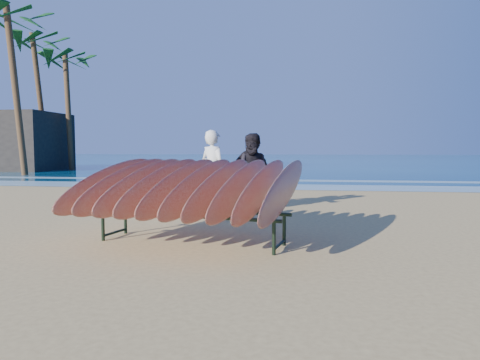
{
  "coord_description": "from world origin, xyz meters",
  "views": [
    {
      "loc": [
        1.19,
        -7.21,
        1.55
      ],
      "look_at": [
        0.0,
        0.8,
        0.95
      ],
      "focal_mm": 32.0,
      "sensor_mm": 36.0,
      "label": 1
    }
  ],
  "objects_px": {
    "person_white": "(213,171)",
    "palm_right": "(38,45)",
    "palm_left": "(13,21)",
    "person_dark_b": "(251,173)",
    "surfboard_rack": "(191,187)",
    "person_dark_a": "(255,172)",
    "palm_mid": "(67,62)"
  },
  "relations": [
    {
      "from": "surfboard_rack",
      "to": "person_white",
      "type": "height_order",
      "value": "person_white"
    },
    {
      "from": "palm_right",
      "to": "palm_mid",
      "type": "bearing_deg",
      "value": -1.67
    },
    {
      "from": "person_white",
      "to": "palm_left",
      "type": "bearing_deg",
      "value": -8.06
    },
    {
      "from": "person_dark_b",
      "to": "surfboard_rack",
      "type": "bearing_deg",
      "value": 57.27
    },
    {
      "from": "palm_left",
      "to": "person_dark_b",
      "type": "bearing_deg",
      "value": -37.36
    },
    {
      "from": "palm_mid",
      "to": "person_white",
      "type": "bearing_deg",
      "value": -51.63
    },
    {
      "from": "person_white",
      "to": "person_dark_b",
      "type": "relative_size",
      "value": 1.07
    },
    {
      "from": "surfboard_rack",
      "to": "palm_mid",
      "type": "relative_size",
      "value": 0.43
    },
    {
      "from": "person_dark_b",
      "to": "person_white",
      "type": "bearing_deg",
      "value": 9.68
    },
    {
      "from": "person_dark_a",
      "to": "person_white",
      "type": "bearing_deg",
      "value": -164.64
    },
    {
      "from": "person_dark_b",
      "to": "palm_right",
      "type": "xyz_separation_m",
      "value": [
        -17.27,
        17.44,
        7.88
      ]
    },
    {
      "from": "person_dark_b",
      "to": "person_dark_a",
      "type": "bearing_deg",
      "value": 83.62
    },
    {
      "from": "person_dark_a",
      "to": "palm_mid",
      "type": "xyz_separation_m",
      "value": [
        -15.24,
        17.76,
        6.59
      ]
    },
    {
      "from": "palm_right",
      "to": "person_dark_a",
      "type": "bearing_deg",
      "value": -45.68
    },
    {
      "from": "person_white",
      "to": "person_dark_b",
      "type": "xyz_separation_m",
      "value": [
        0.86,
        0.62,
        -0.07
      ]
    },
    {
      "from": "person_white",
      "to": "palm_mid",
      "type": "distance_m",
      "value": 23.87
    },
    {
      "from": "surfboard_rack",
      "to": "palm_mid",
      "type": "distance_m",
      "value": 26.85
    },
    {
      "from": "person_white",
      "to": "surfboard_rack",
      "type": "bearing_deg",
      "value": 128.72
    },
    {
      "from": "person_white",
      "to": "palm_right",
      "type": "bearing_deg",
      "value": -15.23
    },
    {
      "from": "palm_left",
      "to": "palm_right",
      "type": "distance_m",
      "value": 6.86
    },
    {
      "from": "palm_left",
      "to": "palm_mid",
      "type": "height_order",
      "value": "palm_left"
    },
    {
      "from": "surfboard_rack",
      "to": "person_white",
      "type": "relative_size",
      "value": 1.83
    },
    {
      "from": "person_dark_b",
      "to": "palm_mid",
      "type": "relative_size",
      "value": 0.22
    },
    {
      "from": "palm_left",
      "to": "palm_mid",
      "type": "relative_size",
      "value": 1.12
    },
    {
      "from": "person_dark_a",
      "to": "person_dark_b",
      "type": "height_order",
      "value": "person_dark_a"
    },
    {
      "from": "person_dark_a",
      "to": "surfboard_rack",
      "type": "bearing_deg",
      "value": -97.02
    },
    {
      "from": "person_white",
      "to": "palm_mid",
      "type": "xyz_separation_m",
      "value": [
        -14.25,
        17.99,
        6.56
      ]
    },
    {
      "from": "person_white",
      "to": "palm_left",
      "type": "xyz_separation_m",
      "value": [
        -13.73,
        11.75,
        7.56
      ]
    },
    {
      "from": "palm_mid",
      "to": "palm_right",
      "type": "bearing_deg",
      "value": 178.33
    },
    {
      "from": "person_dark_a",
      "to": "palm_mid",
      "type": "relative_size",
      "value": 0.23
    },
    {
      "from": "person_dark_b",
      "to": "palm_left",
      "type": "distance_m",
      "value": 19.87
    },
    {
      "from": "person_white",
      "to": "person_dark_a",
      "type": "bearing_deg",
      "value": -134.4
    }
  ]
}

